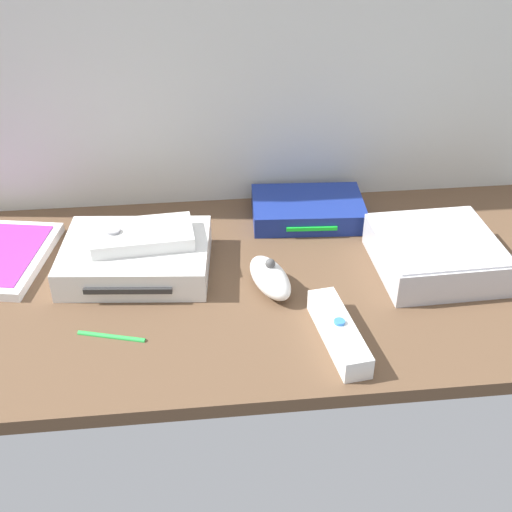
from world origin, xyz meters
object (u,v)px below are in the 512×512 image
(game_console, at_px, (136,257))
(stylus_pen, at_px, (111,335))
(remote_wand, at_px, (339,332))
(remote_classic_pad, at_px, (142,235))
(network_router, at_px, (308,209))
(remote_nunchuk, at_px, (270,278))
(mini_computer, at_px, (437,254))

(game_console, height_order, stylus_pen, game_console)
(remote_wand, xyz_separation_m, remote_classic_pad, (-0.25, 0.20, 0.04))
(network_router, bearing_deg, remote_nunchuk, -110.88)
(mini_computer, xyz_separation_m, remote_wand, (-0.17, -0.14, -0.01))
(game_console, xyz_separation_m, remote_wand, (0.26, -0.19, -0.01))
(game_console, relative_size, remote_classic_pad, 1.50)
(remote_wand, bearing_deg, network_router, 79.96)
(remote_nunchuk, bearing_deg, stylus_pen, -176.80)
(remote_nunchuk, bearing_deg, network_router, 48.33)
(game_console, xyz_separation_m, remote_nunchuk, (0.19, -0.07, -0.00))
(network_router, xyz_separation_m, remote_classic_pad, (-0.26, -0.11, 0.04))
(game_console, bearing_deg, remote_wand, -30.39)
(game_console, distance_m, remote_wand, 0.32)
(mini_computer, relative_size, remote_nunchuk, 1.62)
(remote_nunchuk, bearing_deg, game_console, 142.49)
(game_console, height_order, remote_nunchuk, remote_nunchuk)
(remote_classic_pad, relative_size, stylus_pen, 1.66)
(remote_wand, bearing_deg, game_console, 136.54)
(mini_computer, height_order, network_router, mini_computer)
(game_console, distance_m, network_router, 0.30)
(remote_nunchuk, relative_size, remote_classic_pad, 0.73)
(remote_nunchuk, xyz_separation_m, remote_classic_pad, (-0.18, 0.08, 0.03))
(game_console, distance_m, stylus_pen, 0.15)
(mini_computer, xyz_separation_m, network_router, (-0.16, 0.17, -0.01))
(mini_computer, xyz_separation_m, stylus_pen, (-0.46, -0.10, -0.02))
(network_router, bearing_deg, mini_computer, -42.33)
(network_router, height_order, remote_wand, same)
(remote_classic_pad, bearing_deg, stylus_pen, -108.10)
(network_router, height_order, remote_classic_pad, remote_classic_pad)
(game_console, distance_m, remote_classic_pad, 0.03)
(remote_wand, relative_size, stylus_pen, 1.68)
(remote_wand, bearing_deg, mini_computer, 31.75)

